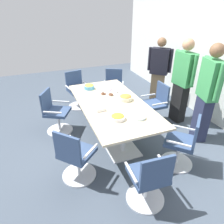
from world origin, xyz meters
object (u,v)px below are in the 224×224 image
Objects in this scene: office_chair_0 at (155,106)px; snack_bowl_chips_orange at (118,117)px; snack_bowl_chips_yellow at (89,86)px; person_standing_0 at (159,71)px; plate_stack at (140,117)px; office_chair_2 at (77,91)px; office_chair_5 at (149,181)px; office_chair_1 at (113,89)px; person_standing_1 at (182,81)px; napkin_pile at (100,109)px; person_standing_2 at (207,93)px; office_chair_4 at (75,157)px; conference_table at (112,109)px; office_chair_3 at (55,114)px; donut_platter at (108,92)px; office_chair_6 at (183,145)px; snack_bowl_pretzels at (126,98)px.

office_chair_0 reaches higher than snack_bowl_chips_orange.
person_standing_0 is at bearing 96.27° from snack_bowl_chips_yellow.
office_chair_0 is 1.30m from plate_stack.
office_chair_5 is at bearing 82.67° from office_chair_2.
office_chair_1 reaches higher than snack_bowl_chips_orange.
person_standing_1 is 1.98m from napkin_pile.
office_chair_4 is at bearing 109.38° from person_standing_2.
person_standing_1 is 11.46× the size of napkin_pile.
snack_bowl_chips_orange is (-1.07, -0.00, 0.39)m from office_chair_5.
office_chair_1 is 3.67× the size of snack_bowl_chips_orange.
person_standing_0 reaches higher than office_chair_1.
office_chair_2 is (-1.62, -0.34, -0.22)m from conference_table.
office_chair_3 is at bearing -137.57° from napkin_pile.
donut_platter is at bearing 72.58° from office_chair_0.
donut_platter is (0.38, 0.32, -0.04)m from snack_bowl_chips_yellow.
office_chair_3 reaches higher than snack_bowl_chips_yellow.
office_chair_0 is 1.42m from office_chair_6.
person_standing_2 is (1.78, -0.12, 0.10)m from person_standing_0.
office_chair_0 is (-0.16, 1.10, -0.22)m from conference_table.
office_chair_1 is 2.21m from plate_stack.
office_chair_1 reaches higher than plate_stack.
person_standing_1 is 9.00× the size of plate_stack.
office_chair_3 is 3.96× the size of snack_bowl_chips_yellow.
snack_bowl_chips_orange is at bearing -34.29° from snack_bowl_pretzels.
office_chair_0 is 5.68× the size of napkin_pile.
conference_table is 0.65m from snack_bowl_chips_orange.
office_chair_4 is 3.96× the size of snack_bowl_chips_yellow.
snack_bowl_chips_orange is at bearing 93.61° from office_chair_5.
snack_bowl_pretzels is at bearing 87.46° from person_standing_1.
snack_bowl_pretzels reaches higher than conference_table.
office_chair_4 is at bearing 65.78° from office_chair_2.
office_chair_4 is at bearing 138.64° from office_chair_5.
snack_bowl_chips_yellow is 0.93× the size of snack_bowl_chips_orange.
napkin_pile is at bearing 70.95° from office_chair_3.
office_chair_0 is at bearing 122.11° from snack_bowl_chips_orange.
office_chair_3 is 2.79m from person_standing_1.
conference_table is at bearing 14.04° from snack_bowl_chips_yellow.
office_chair_5 is 3.96× the size of snack_bowl_chips_yellow.
snack_bowl_chips_orange is at bearing -12.65° from conference_table.
donut_platter is (0.96, -0.49, 0.36)m from office_chair_1.
snack_bowl_chips_yellow is at bearing -148.45° from snack_bowl_pretzels.
snack_bowl_pretzels is (1.60, 0.64, 0.40)m from office_chair_2.
snack_bowl_chips_yellow is (0.58, -0.81, 0.40)m from office_chair_1.
person_standing_0 is (0.37, 1.11, 0.48)m from office_chair_1.
conference_table is at bearing 98.42° from office_chair_0.
office_chair_3 is at bearing 78.63° from office_chair_0.
office_chair_3 is at bearing 53.65° from office_chair_1.
office_chair_0 is 3.67× the size of snack_bowl_chips_orange.
conference_table is at bearing 78.41° from office_chair_6.
office_chair_3 is at bearing 114.94° from office_chair_5.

